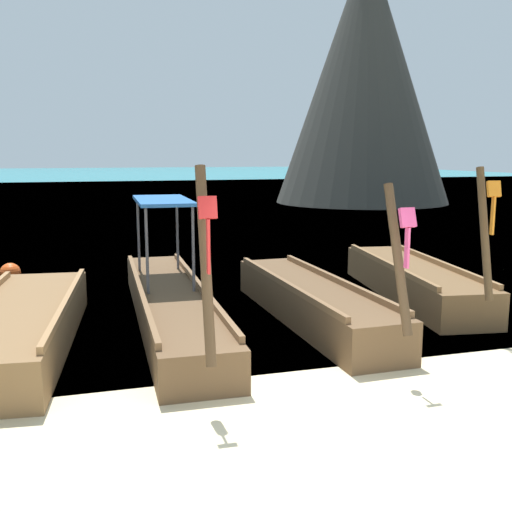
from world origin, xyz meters
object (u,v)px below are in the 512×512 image
at_px(longtail_boat_turquoise_ribbon, 21,327).
at_px(karst_rock, 369,82).
at_px(longtail_boat_pink_ribbon, 312,302).
at_px(longtail_boat_orange_ribbon, 413,281).
at_px(mooring_buoy_near, 10,273).
at_px(longtail_boat_red_ribbon, 171,302).

height_order(longtail_boat_turquoise_ribbon, karst_rock, karst_rock).
xyz_separation_m(longtail_boat_pink_ribbon, longtail_boat_orange_ribbon, (2.59, 1.02, 0.00)).
xyz_separation_m(karst_rock, mooring_buoy_near, (-18.02, -18.49, -6.74)).
relative_size(longtail_boat_red_ribbon, longtail_boat_pink_ribbon, 1.28).
relative_size(longtail_boat_pink_ribbon, mooring_buoy_near, 12.61).
bearing_deg(longtail_boat_red_ribbon, karst_rock, 56.44).
xyz_separation_m(longtail_boat_red_ribbon, longtail_boat_pink_ribbon, (2.36, -0.61, -0.01)).
bearing_deg(longtail_boat_turquoise_ribbon, mooring_buoy_near, 97.87).
distance_m(longtail_boat_pink_ribbon, mooring_buoy_near, 7.17).
relative_size(longtail_boat_orange_ribbon, karst_rock, 0.37).
relative_size(longtail_boat_turquoise_ribbon, longtail_boat_pink_ribbon, 1.00).
height_order(longtail_boat_turquoise_ribbon, mooring_buoy_near, longtail_boat_turquoise_ribbon).
bearing_deg(longtail_boat_turquoise_ribbon, longtail_boat_orange_ribbon, 9.12).
bearing_deg(longtail_boat_pink_ribbon, mooring_buoy_near, 138.42).
bearing_deg(mooring_buoy_near, karst_rock, 45.73).
bearing_deg(mooring_buoy_near, longtail_boat_pink_ribbon, -41.58).
bearing_deg(mooring_buoy_near, longtail_boat_orange_ribbon, -25.18).
bearing_deg(longtail_boat_pink_ribbon, longtail_boat_turquoise_ribbon, -178.21).
height_order(longtail_boat_red_ribbon, longtail_boat_orange_ribbon, longtail_boat_red_ribbon).
bearing_deg(longtail_boat_red_ribbon, longtail_boat_orange_ribbon, 4.72).
distance_m(longtail_boat_pink_ribbon, longtail_boat_orange_ribbon, 2.78).
distance_m(longtail_boat_turquoise_ribbon, mooring_buoy_near, 4.95).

